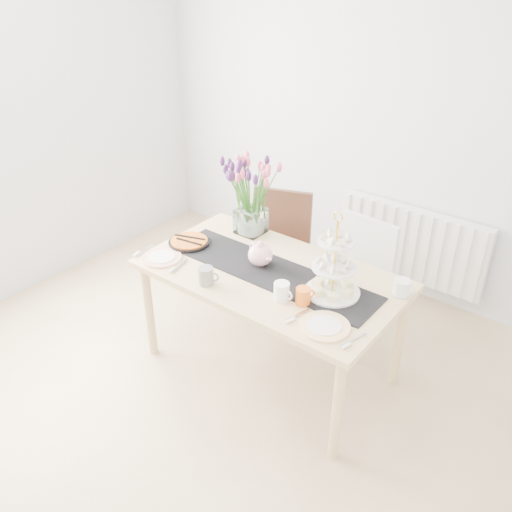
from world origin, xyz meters
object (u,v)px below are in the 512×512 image
Objects in this scene: teapot at (260,255)px; plate_left at (162,258)px; chair_brown at (278,242)px; radiator at (410,244)px; mug_orange at (303,296)px; dining_table at (270,283)px; mug_grey at (206,276)px; tart_tin at (189,242)px; chair_white at (356,272)px; cream_jug at (402,288)px; tulip_vase at (251,185)px; mug_white at (282,291)px; cake_stand at (334,274)px; plate_right at (325,326)px.

teapot reaches higher than plate_left.
chair_brown is 3.55× the size of plate_left.
mug_orange is at bearing -89.39° from radiator.
mug_grey reaches higher than dining_table.
radiator is 1.78m from tart_tin.
teapot is (-0.34, -0.65, 0.31)m from chair_white.
radiator is 12.49× the size of cream_jug.
tulip_vase is at bearing -108.81° from chair_brown.
mug_orange is at bearing -6.27° from tart_tin.
mug_white is at bearing 133.92° from mug_orange.
cake_stand is 0.35m from plate_right.
plate_right reaches higher than dining_table.
mug_white is (-0.02, -0.87, 0.29)m from chair_white.
tart_tin is 2.54× the size of mug_grey.
tart_tin is 2.58× the size of mug_white.
mug_grey is (-0.96, -0.60, 0.01)m from cream_jug.
dining_table is 0.62m from plate_right.
mug_grey is (-0.47, -1.01, 0.29)m from chair_white.
tulip_vase is at bearing 61.12° from tart_tin.
radiator is 1.35× the size of chair_white.
chair_white is 0.88m from mug_orange.
cake_stand reaches higher than mug_white.
radiator is 1.61m from mug_orange.
chair_brown is 1.39× the size of tulip_vase.
cream_jug is at bearing 21.94° from plate_left.
plate_right is at bearing -31.94° from tulip_vase.
radiator is 0.75m from chair_white.
cake_stand is 4.86× the size of cream_jug.
tulip_vase reaches higher than mug_orange.
plate_right is at bearing -5.35° from mug_white.
cream_jug is (0.41, -1.15, 0.35)m from radiator.
cake_stand reaches higher than plate_right.
cake_stand is 0.40m from cream_jug.
chair_brown is at bearing 122.23° from dining_table.
mug_orange is at bearing -67.94° from chair_brown.
plate_right is (0.13, -0.30, -0.13)m from cake_stand.
chair_white is at bearing 32.51° from mug_orange.
plate_left is (-1.38, -0.56, -0.04)m from cream_jug.
tart_tin reaches higher than radiator.
teapot is at bearing 152.68° from mug_white.
mug_white is (0.86, -0.15, 0.04)m from tart_tin.
radiator is 1.85× the size of tulip_vase.
dining_table is 2.46× the size of tulip_vase.
radiator is 1.27m from cream_jug.
radiator is at bearing 47.55° from mug_grey.
cream_jug is (1.17, -0.43, 0.27)m from chair_brown.
mug_orange reaches higher than radiator.
chair_brown is at bearing 146.86° from cream_jug.
chair_brown is 1.93× the size of cake_stand.
chair_white reaches higher than mug_grey.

